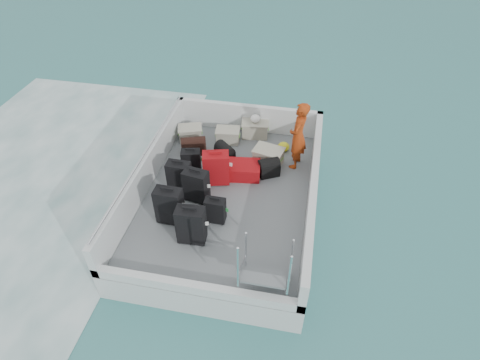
# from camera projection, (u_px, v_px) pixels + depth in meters

# --- Properties ---
(ground) EXTENTS (160.00, 160.00, 0.00)m
(ground) POSITION_uv_depth(u_px,v_px,m) (228.00, 214.00, 8.80)
(ground) COLOR #1A5E5C
(ground) RESTS_ON ground
(wake_foam) EXTENTS (10.00, 10.00, 0.00)m
(wake_foam) POSITION_uv_depth(u_px,v_px,m) (31.00, 186.00, 9.50)
(wake_foam) COLOR white
(wake_foam) RESTS_ON ground
(ferry_hull) EXTENTS (3.60, 5.00, 0.60)m
(ferry_hull) POSITION_uv_depth(u_px,v_px,m) (228.00, 204.00, 8.60)
(ferry_hull) COLOR silver
(ferry_hull) RESTS_ON ground
(deck) EXTENTS (3.30, 4.70, 0.02)m
(deck) POSITION_uv_depth(u_px,v_px,m) (227.00, 193.00, 8.40)
(deck) COLOR slate
(deck) RESTS_ON ferry_hull
(deck_fittings) EXTENTS (3.60, 5.00, 0.90)m
(deck_fittings) POSITION_uv_depth(u_px,v_px,m) (241.00, 192.00, 7.86)
(deck_fittings) COLOR silver
(deck_fittings) RESTS_ON deck
(suitcase_0) EXTENTS (0.51, 0.30, 0.78)m
(suitcase_0) POSITION_uv_depth(u_px,v_px,m) (169.00, 206.00, 7.54)
(suitcase_0) COLOR black
(suitcase_0) RESTS_ON deck
(suitcase_1) EXTENTS (0.48, 0.28, 0.71)m
(suitcase_1) POSITION_uv_depth(u_px,v_px,m) (179.00, 177.00, 8.23)
(suitcase_1) COLOR black
(suitcase_1) RESTS_ON deck
(suitcase_2) EXTENTS (0.45, 0.33, 0.59)m
(suitcase_2) POSITION_uv_depth(u_px,v_px,m) (191.00, 162.00, 8.71)
(suitcase_2) COLOR black
(suitcase_2) RESTS_ON deck
(suitcase_3) EXTENTS (0.52, 0.32, 0.77)m
(suitcase_3) POSITION_uv_depth(u_px,v_px,m) (191.00, 225.00, 7.18)
(suitcase_3) COLOR black
(suitcase_3) RESTS_ON deck
(suitcase_4) EXTENTS (0.53, 0.37, 0.72)m
(suitcase_4) POSITION_uv_depth(u_px,v_px,m) (196.00, 186.00, 8.02)
(suitcase_4) COLOR black
(suitcase_4) RESTS_ON deck
(suitcase_5) EXTENTS (0.61, 0.45, 0.75)m
(suitcase_5) POSITION_uv_depth(u_px,v_px,m) (216.00, 168.00, 8.41)
(suitcase_5) COLOR #9A0B10
(suitcase_5) RESTS_ON deck
(suitcase_6) EXTENTS (0.39, 0.23, 0.54)m
(suitcase_6) POSITION_uv_depth(u_px,v_px,m) (215.00, 211.00, 7.62)
(suitcase_6) COLOR black
(suitcase_6) RESTS_ON deck
(suitcase_8) EXTENTS (0.85, 0.61, 0.31)m
(suitcase_8) POSITION_uv_depth(u_px,v_px,m) (242.00, 170.00, 8.72)
(suitcase_8) COLOR #9A0B10
(suitcase_8) RESTS_ON deck
(duffel_0) EXTENTS (0.63, 0.46, 0.32)m
(duffel_0) POSITION_uv_depth(u_px,v_px,m) (194.00, 147.00, 9.35)
(duffel_0) COLOR black
(duffel_0) RESTS_ON deck
(duffel_1) EXTENTS (0.54, 0.53, 0.32)m
(duffel_1) POSITION_uv_depth(u_px,v_px,m) (225.00, 154.00, 9.16)
(duffel_1) COLOR black
(duffel_1) RESTS_ON deck
(duffel_2) EXTENTS (0.53, 0.47, 0.32)m
(duffel_2) POSITION_uv_depth(u_px,v_px,m) (269.00, 169.00, 8.75)
(duffel_2) COLOR black
(duffel_2) RESTS_ON deck
(crate_0) EXTENTS (0.62, 0.51, 0.32)m
(crate_0) POSITION_uv_depth(u_px,v_px,m) (190.00, 134.00, 9.76)
(crate_0) COLOR #ADAB97
(crate_0) RESTS_ON deck
(crate_1) EXTENTS (0.57, 0.42, 0.32)m
(crate_1) POSITION_uv_depth(u_px,v_px,m) (228.00, 136.00, 9.69)
(crate_1) COLOR #ADAB97
(crate_1) RESTS_ON deck
(crate_2) EXTENTS (0.66, 0.50, 0.37)m
(crate_2) POSITION_uv_depth(u_px,v_px,m) (255.00, 129.00, 9.87)
(crate_2) COLOR #ADAB97
(crate_2) RESTS_ON deck
(crate_3) EXTENTS (0.69, 0.55, 0.37)m
(crate_3) POSITION_uv_depth(u_px,v_px,m) (268.00, 157.00, 9.02)
(crate_3) COLOR #ADAB97
(crate_3) RESTS_ON deck
(yellow_bag) EXTENTS (0.28, 0.26, 0.22)m
(yellow_bag) POSITION_uv_depth(u_px,v_px,m) (284.00, 147.00, 9.44)
(yellow_bag) COLOR yellow
(yellow_bag) RESTS_ON deck
(white_bag) EXTENTS (0.24, 0.24, 0.18)m
(white_bag) POSITION_uv_depth(u_px,v_px,m) (255.00, 120.00, 9.69)
(white_bag) COLOR white
(white_bag) RESTS_ON crate_2
(passenger) EXTENTS (0.47, 0.63, 1.57)m
(passenger) POSITION_uv_depth(u_px,v_px,m) (298.00, 136.00, 8.60)
(passenger) COLOR #E84B15
(passenger) RESTS_ON deck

